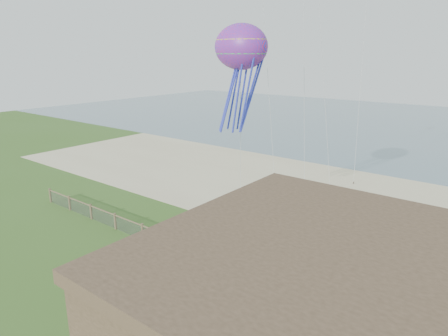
{
  "coord_description": "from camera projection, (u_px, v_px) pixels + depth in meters",
  "views": [
    {
      "loc": [
        13.9,
        -10.35,
        12.4
      ],
      "look_at": [
        -0.45,
        8.0,
        5.73
      ],
      "focal_mm": 32.0,
      "sensor_mm": 36.0,
      "label": 1
    }
  ],
  "objects": [
    {
      "name": "octopus_kite",
      "position": [
        241.0,
        77.0,
        26.79
      ],
      "size": [
        4.25,
        3.46,
        7.66
      ],
      "primitive_type": null,
      "rotation": [
        0.0,
        0.0,
        0.25
      ],
      "color": "#D82253"
    },
    {
      "name": "ground",
      "position": [
        131.0,
        318.0,
        19.48
      ],
      "size": [
        160.0,
        160.0,
        0.0
      ],
      "primitive_type": "plane",
      "color": "#3C6020",
      "rests_on": "ground"
    },
    {
      "name": "sand_beach",
      "position": [
        323.0,
        196.0,
        36.14
      ],
      "size": [
        72.0,
        20.0,
        0.02
      ],
      "primitive_type": "cube",
      "color": "#C4B58E",
      "rests_on": "ground"
    },
    {
      "name": "ocean",
      "position": [
        431.0,
        128.0,
        69.46
      ],
      "size": [
        160.0,
        68.0,
        0.02
      ],
      "primitive_type": "cube",
      "color": "slate",
      "rests_on": "ground"
    },
    {
      "name": "chainlink_fence",
      "position": [
        209.0,
        260.0,
        23.87
      ],
      "size": [
        36.2,
        0.2,
        1.25
      ],
      "primitive_type": null,
      "color": "brown",
      "rests_on": "ground"
    }
  ]
}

